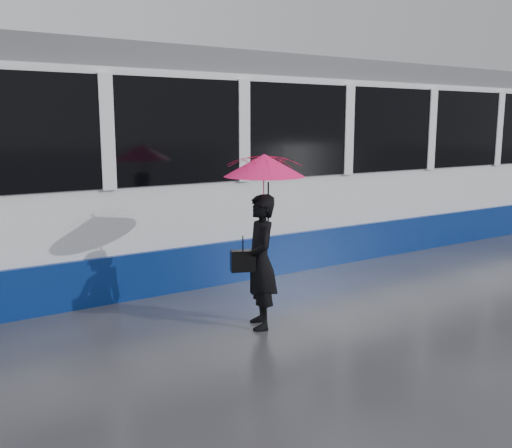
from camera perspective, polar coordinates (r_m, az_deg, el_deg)
ground at (r=7.38m, az=1.97°, el=-8.21°), size 90.00×90.00×0.00m
rails at (r=9.45m, az=-6.79°, el=-4.12°), size 34.00×1.51×0.02m
tram at (r=8.74m, az=-13.99°, el=5.33°), size 26.00×2.56×3.35m
woman at (r=6.45m, az=0.45°, el=-3.80°), size 0.54×0.65×1.53m
umbrella at (r=6.32m, az=0.84°, el=4.32°), size 1.17×1.17×1.03m
handbag at (r=6.34m, az=-1.31°, el=-3.69°), size 0.30×0.21×0.42m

